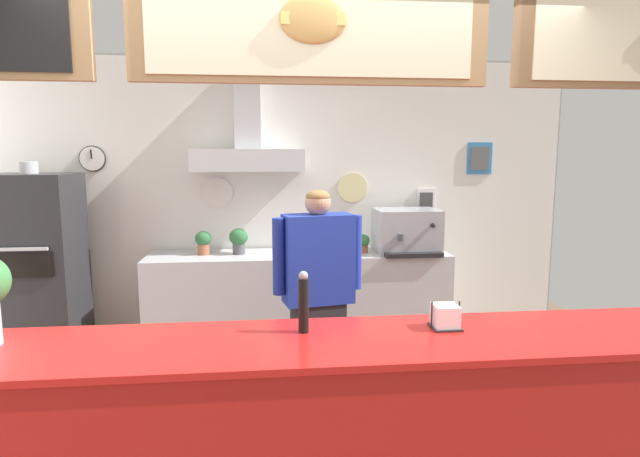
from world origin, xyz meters
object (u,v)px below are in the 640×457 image
pizza_oven (37,272)px  shop_worker (318,300)px  potted_rosemary (239,239)px  pepper_grinder (303,302)px  potted_oregano (363,242)px  napkin_holder (445,317)px  espresso_machine (406,231)px  potted_thyme (203,241)px

pizza_oven → shop_worker: bearing=-26.2°
pizza_oven → potted_rosemary: size_ratio=7.47×
potted_rosemary → pepper_grinder: bearing=-80.6°
pizza_oven → potted_oregano: 2.84m
pizza_oven → napkin_holder: size_ratio=12.80×
potted_oregano → napkin_holder: 2.47m
shop_worker → pepper_grinder: size_ratio=5.65×
shop_worker → napkin_holder: shop_worker is taller
espresso_machine → pizza_oven: bearing=-176.9°
potted_rosemary → potted_oregano: potted_rosemary is taller
shop_worker → potted_oregano: shop_worker is taller
potted_thyme → potted_rosemary: (0.32, -0.01, 0.01)m
potted_rosemary → potted_oregano: size_ratio=1.39×
pizza_oven → espresso_machine: (3.24, 0.17, 0.28)m
pizza_oven → espresso_machine: pizza_oven is taller
potted_oregano → shop_worker: bearing=-112.9°
shop_worker → napkin_holder: (0.47, -1.15, 0.23)m
pizza_oven → shop_worker: (2.28, -1.12, 0.01)m
espresso_machine → potted_thyme: (-1.88, 0.06, -0.08)m
shop_worker → espresso_machine: (0.97, 1.29, 0.27)m
pepper_grinder → napkin_holder: size_ratio=2.04×
pizza_oven → potted_thyme: bearing=9.9°
espresso_machine → napkin_holder: 2.49m
shop_worker → pepper_grinder: bearing=70.2°
pizza_oven → potted_thyme: pizza_oven is taller
pepper_grinder → shop_worker: bearing=80.9°
potted_thyme → napkin_holder: size_ratio=1.56×
pizza_oven → potted_rosemary: pizza_oven is taller
potted_oregano → pizza_oven: bearing=-176.1°
potted_oregano → pepper_grinder: pepper_grinder is taller
pizza_oven → potted_oregano: bearing=3.9°
pizza_oven → potted_rosemary: 1.71m
shop_worker → potted_thyme: shop_worker is taller
pizza_oven → potted_oregano: size_ratio=10.36×
espresso_machine → potted_rosemary: (-1.56, 0.06, -0.06)m
potted_rosemary → napkin_holder: (1.07, -2.50, 0.03)m
shop_worker → pepper_grinder: shop_worker is taller
pizza_oven → potted_thyme: size_ratio=8.21×
shop_worker → potted_oregano: 1.44m
espresso_machine → potted_oregano: (-0.41, 0.02, -0.10)m
potted_rosemary → espresso_machine: bearing=-2.1°
potted_oregano → pepper_grinder: size_ratio=0.60×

